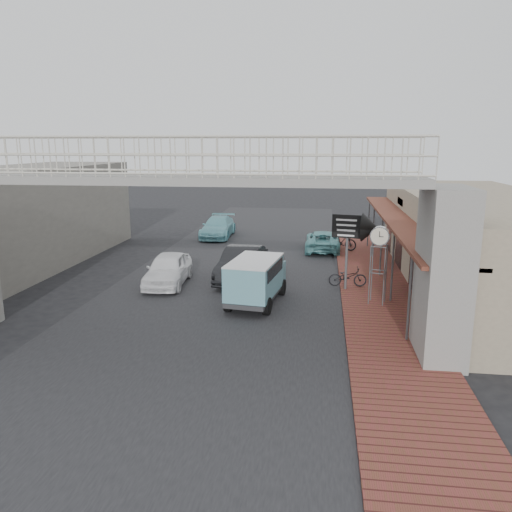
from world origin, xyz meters
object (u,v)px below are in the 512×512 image
(street_clock, at_px, (380,240))
(motorcycle_near, at_px, (348,277))
(white_hatchback, at_px, (168,269))
(motorcycle_far, at_px, (342,241))
(arrow_sign, at_px, (367,228))
(angkot_curb, at_px, (323,241))
(angkot_van, at_px, (256,275))
(angkot_far, at_px, (218,227))
(dark_sedan, at_px, (242,264))

(street_clock, bearing_deg, motorcycle_near, 128.96)
(motorcycle_near, height_order, street_clock, street_clock)
(white_hatchback, bearing_deg, motorcycle_far, 41.45)
(arrow_sign, bearing_deg, angkot_curb, 114.03)
(motorcycle_near, distance_m, street_clock, 3.19)
(motorcycle_near, relative_size, street_clock, 0.54)
(white_hatchback, distance_m, angkot_curb, 10.66)
(white_hatchback, distance_m, motorcycle_near, 7.92)
(motorcycle_far, bearing_deg, street_clock, -149.35)
(angkot_van, height_order, street_clock, street_clock)
(motorcycle_near, bearing_deg, angkot_van, 121.90)
(angkot_curb, height_order, motorcycle_near, angkot_curb)
(angkot_far, distance_m, motorcycle_far, 8.87)
(angkot_van, height_order, motorcycle_far, angkot_van)
(motorcycle_near, bearing_deg, white_hatchback, 89.42)
(white_hatchback, relative_size, street_clock, 1.36)
(angkot_curb, relative_size, angkot_far, 0.90)
(angkot_far, distance_m, street_clock, 16.40)
(dark_sedan, relative_size, arrow_sign, 1.39)
(motorcycle_near, xyz_separation_m, motorcycle_far, (0.00, 7.68, 0.11))
(dark_sedan, distance_m, angkot_curb, 7.93)
(street_clock, bearing_deg, arrow_sign, 115.99)
(street_clock, bearing_deg, white_hatchback, -177.46)
(motorcycle_near, bearing_deg, street_clock, -158.44)
(angkot_far, bearing_deg, angkot_van, -73.51)
(motorcycle_far, bearing_deg, dark_sedan, 170.15)
(dark_sedan, height_order, motorcycle_near, dark_sedan)
(street_clock, bearing_deg, motorcycle_far, 109.93)
(angkot_far, relative_size, angkot_van, 1.20)
(white_hatchback, xyz_separation_m, angkot_far, (-0.20, 11.67, -0.02))
(motorcycle_near, xyz_separation_m, arrow_sign, (0.68, -0.60, 2.23))
(white_hatchback, relative_size, arrow_sign, 1.25)
(angkot_van, xyz_separation_m, motorcycle_near, (3.65, 2.59, -0.63))
(angkot_van, height_order, arrow_sign, arrow_sign)
(street_clock, xyz_separation_m, arrow_sign, (-0.34, 1.60, 0.16))
(dark_sedan, bearing_deg, street_clock, -22.94)
(motorcycle_near, height_order, motorcycle_far, motorcycle_far)
(motorcycle_far, xyz_separation_m, street_clock, (1.02, -9.88, 1.96))
(angkot_far, xyz_separation_m, motorcycle_far, (8.11, -3.60, -0.04))
(dark_sedan, xyz_separation_m, motorcycle_near, (4.76, -0.78, -0.23))
(angkot_far, distance_m, angkot_van, 14.58)
(white_hatchback, distance_m, street_clock, 9.31)
(angkot_curb, bearing_deg, motorcycle_near, 98.09)
(angkot_far, height_order, motorcycle_near, angkot_far)
(angkot_curb, distance_m, motorcycle_near, 7.89)
(arrow_sign, bearing_deg, angkot_van, -143.37)
(motorcycle_far, height_order, street_clock, street_clock)
(angkot_curb, height_order, angkot_far, angkot_far)
(angkot_curb, relative_size, motorcycle_near, 2.59)
(angkot_curb, bearing_deg, white_hatchback, 50.38)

